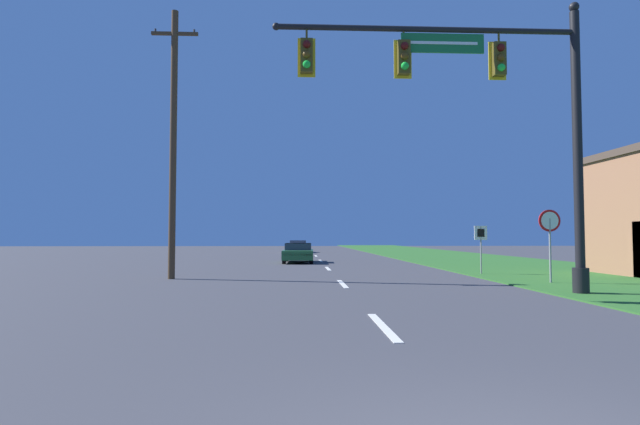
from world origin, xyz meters
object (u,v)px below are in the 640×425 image
far_car (298,246)px  utility_pole_near (173,139)px  route_sign_post (481,239)px  signal_mast (497,109)px  car_ahead (298,253)px  stop_sign (550,229)px

far_car → utility_pole_near: bearing=-99.0°
far_car → route_sign_post: route_sign_post is taller
signal_mast → route_sign_post: size_ratio=4.37×
signal_mast → route_sign_post: 8.40m
signal_mast → car_ahead: size_ratio=1.95×
route_sign_post → utility_pole_near: bearing=-172.9°
utility_pole_near → signal_mast: bearing=-28.5°
car_ahead → route_sign_post: bearing=-52.6°
far_car → stop_sign: bearing=-75.5°
route_sign_post → signal_mast: bearing=-106.8°
signal_mast → car_ahead: 18.81m
route_sign_post → utility_pole_near: 13.28m
route_sign_post → utility_pole_near: utility_pole_near is taller
stop_sign → utility_pole_near: (-13.49, 2.54, 3.51)m
signal_mast → car_ahead: signal_mast is taller
signal_mast → utility_pole_near: utility_pole_near is taller
signal_mast → stop_sign: signal_mast is taller
route_sign_post → utility_pole_near: (-12.61, -1.57, 3.85)m
signal_mast → stop_sign: bearing=45.5°
far_car → route_sign_post: (7.74, -29.30, 0.92)m
route_sign_post → car_ahead: bearing=127.4°
car_ahead → stop_sign: size_ratio=1.82×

